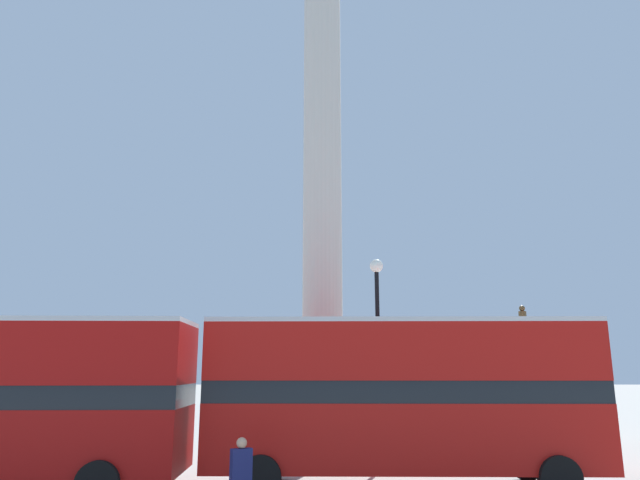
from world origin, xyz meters
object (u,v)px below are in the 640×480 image
(bus_a, at_px, (398,393))
(pedestrian_near_lamp, at_px, (238,476))
(street_lamp, at_px, (376,345))
(equestrian_statue, at_px, (526,397))
(monument_column, at_px, (320,249))

(bus_a, distance_m, pedestrian_near_lamp, 5.28)
(bus_a, height_order, street_lamp, street_lamp)
(bus_a, height_order, pedestrian_near_lamp, bus_a)
(equestrian_statue, relative_size, street_lamp, 0.92)
(monument_column, relative_size, pedestrian_near_lamp, 13.97)
(monument_column, xyz_separation_m, bus_a, (2.05, -6.16, -5.21))
(bus_a, distance_m, equestrian_statue, 13.86)
(monument_column, xyz_separation_m, equestrian_statue, (9.58, 5.47, -5.81))
(street_lamp, bearing_deg, pedestrian_near_lamp, -119.04)
(street_lamp, height_order, pedestrian_near_lamp, street_lamp)
(street_lamp, bearing_deg, equestrian_statue, 48.47)
(monument_column, distance_m, bus_a, 8.32)
(bus_a, height_order, equestrian_statue, equestrian_statue)
(equestrian_statue, xyz_separation_m, pedestrian_near_lamp, (-11.27, -15.04, -0.87))
(equestrian_statue, xyz_separation_m, street_lamp, (-7.82, -8.83, 1.97))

